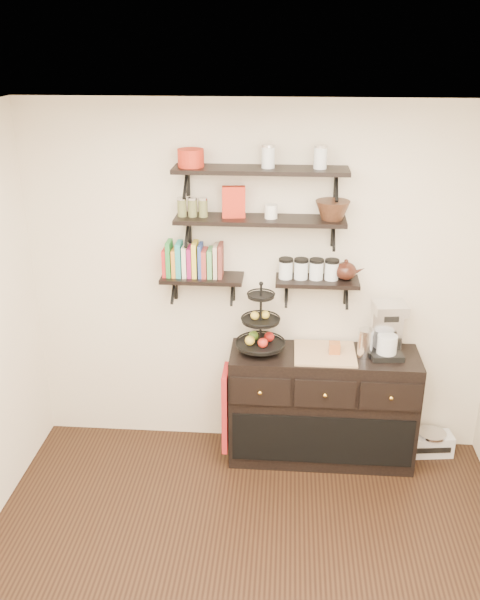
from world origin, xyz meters
name	(u,v)px	position (x,y,z in m)	size (l,w,h in m)	color
ceiling	(243,133)	(0.00, 0.00, 2.70)	(3.50, 3.50, 0.02)	white
back_wall	(260,284)	(0.00, 1.75, 1.35)	(3.50, 0.02, 2.70)	white
shelf_top	(261,170)	(0.00, 1.62, 2.23)	(1.20, 0.27, 0.23)	black
shelf_mid	(260,220)	(0.00, 1.62, 1.88)	(1.20, 0.27, 0.23)	black
shelf_low_left	(202,279)	(-0.42, 1.63, 1.43)	(0.60, 0.25, 0.23)	black
shelf_low_right	(317,282)	(0.42, 1.63, 1.43)	(0.60, 0.25, 0.23)	black
cookbooks	(195,261)	(-0.47, 1.63, 1.57)	(0.43, 0.15, 0.26)	#B11F21
glass_canisters	(309,270)	(0.36, 1.63, 1.51)	(0.43, 0.10, 0.13)	silver
sideboard	(322,406)	(0.50, 1.51, 0.45)	(1.40, 0.50, 0.92)	black
fruit_stand	(261,329)	(0.02, 1.52, 1.08)	(0.36, 0.36, 0.53)	black
candle	(334,348)	(0.57, 1.51, 0.96)	(0.08, 0.08, 0.08)	#A75626
coffee_maker	(387,330)	(0.94, 1.54, 1.10)	(0.25, 0.24, 0.42)	black
thermal_carafe	(365,343)	(0.78, 1.49, 1.01)	(0.11, 0.11, 0.22)	silver
apron	(226,408)	(-0.23, 1.41, 0.46)	(0.04, 0.28, 0.65)	maroon
radio	(431,443)	(1.38, 1.61, 0.10)	(0.35, 0.25, 0.20)	silver
recipe_box	(234,202)	(-0.19, 1.61, 2.01)	(0.16, 0.06, 0.22)	#B62614
walnut_bowl	(332,210)	(0.50, 1.61, 1.96)	(0.24, 0.24, 0.13)	black
ramekins	(271,211)	(0.08, 1.61, 1.95)	(0.09, 0.09, 0.10)	white
teapot	(346,270)	(0.62, 1.63, 1.53)	(0.21, 0.16, 0.16)	black
red_pot	(191,158)	(-0.48, 1.61, 2.31)	(0.18, 0.18, 0.12)	#B62614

